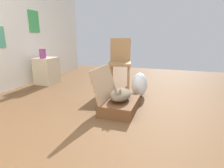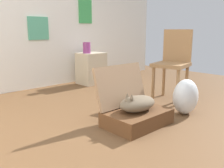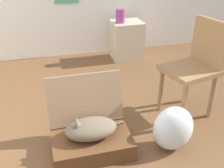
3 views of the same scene
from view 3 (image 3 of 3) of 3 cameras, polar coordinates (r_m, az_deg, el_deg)
ground_plane at (r=2.53m, az=-11.18°, el=-13.02°), size 7.68×7.68×0.00m
suitcase_base at (r=2.42m, az=-4.29°, el=-12.28°), size 0.67×0.46×0.16m
suitcase_lid at (r=2.43m, az=-5.66°, el=-3.17°), size 0.67×0.16×0.45m
cat at (r=2.32m, az=-4.58°, el=-9.30°), size 0.52×0.28×0.20m
plastic_bag_white at (r=2.41m, az=12.71°, el=-9.11°), size 0.36×0.26×0.42m
side_table at (r=4.20m, az=3.09°, el=9.22°), size 0.45×0.39×0.57m
vase_tall at (r=4.03m, az=1.78°, el=14.13°), size 0.13×0.13×0.20m
chair at (r=2.81m, az=17.16°, el=3.87°), size 0.56×0.53×0.98m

